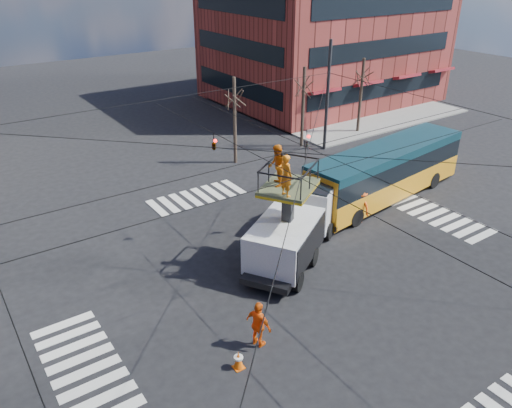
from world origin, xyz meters
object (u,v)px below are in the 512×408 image
object	(u,v)px
utility_truck	(293,219)
flagger	(360,206)
worker_ground	(259,325)
traffic_cone	(238,360)
city_bus	(386,171)

from	to	relation	value
utility_truck	flagger	xyz separation A→B (m)	(5.10, 0.59, -0.99)
worker_ground	flagger	world-z (taller)	flagger
flagger	utility_truck	bearing A→B (deg)	-88.04
traffic_cone	flagger	bearing A→B (deg)	25.54
utility_truck	worker_ground	bearing A→B (deg)	-171.36
utility_truck	city_bus	size ratio (longest dim) A/B	0.59
flagger	traffic_cone	bearing A→B (deg)	-69.04
utility_truck	traffic_cone	bearing A→B (deg)	-174.31
city_bus	worker_ground	size ratio (longest dim) A/B	6.28
flagger	city_bus	bearing A→B (deg)	107.70
traffic_cone	city_bus	bearing A→B (deg)	24.78
utility_truck	city_bus	xyz separation A→B (m)	(8.64, 2.04, -0.27)
worker_ground	utility_truck	bearing A→B (deg)	-64.15
city_bus	traffic_cone	distance (m)	16.35
traffic_cone	flagger	world-z (taller)	flagger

